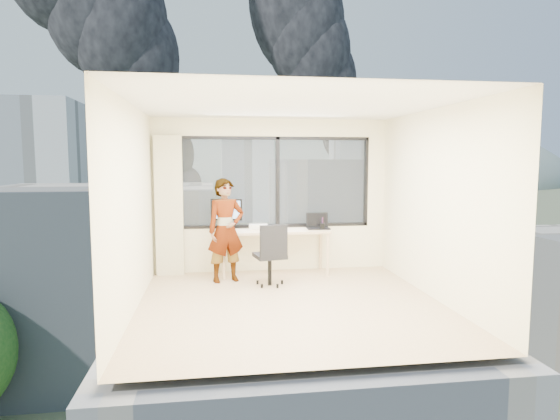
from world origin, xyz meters
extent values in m
cube|color=tan|center=(0.00, 0.00, 0.00)|extent=(4.00, 4.00, 0.01)
cube|color=white|center=(0.00, 0.00, 2.60)|extent=(4.00, 4.00, 0.01)
cube|color=#FAEBC1|center=(0.00, -2.00, 1.30)|extent=(4.00, 0.01, 2.60)
cube|color=#FAEBC1|center=(-2.00, 0.00, 1.30)|extent=(0.01, 4.00, 2.60)
cube|color=#FAEBC1|center=(2.00, 0.00, 1.30)|extent=(0.01, 4.00, 2.60)
cube|color=beige|center=(-1.72, 1.88, 1.15)|extent=(0.45, 0.14, 2.30)
cube|color=beige|center=(0.00, 1.66, 0.38)|extent=(1.80, 0.60, 0.75)
imported|color=#2D2D33|center=(-0.81, 1.31, 0.81)|extent=(0.68, 0.54, 1.62)
cube|color=white|center=(-0.25, 1.89, 0.79)|extent=(0.33, 0.29, 0.08)
cube|color=black|center=(-0.17, 1.56, 0.76)|extent=(0.13, 0.08, 0.01)
cylinder|color=black|center=(0.80, 1.59, 0.80)|extent=(0.10, 0.10, 0.10)
ellipsoid|color=#0D4F4A|center=(0.80, 1.90, 0.86)|extent=(0.30, 0.18, 0.22)
cube|color=#515B3D|center=(0.00, 120.00, -14.00)|extent=(400.00, 400.00, 0.04)
cube|color=beige|center=(-9.00, 30.00, -7.00)|extent=(16.00, 12.00, 14.00)
cube|color=silver|center=(12.00, 38.00, -6.00)|extent=(14.00, 13.00, 16.00)
cube|color=silver|center=(-35.00, 95.00, 0.00)|extent=(14.00, 14.00, 28.00)
cube|color=silver|center=(8.00, 120.00, 1.00)|extent=(13.00, 13.00, 30.00)
cube|color=silver|center=(45.00, 140.00, -1.00)|extent=(15.00, 15.00, 26.00)
cube|color=silver|center=(-60.00, 150.00, -3.00)|extent=(16.00, 14.00, 22.00)
ellipsoid|color=slate|center=(-120.00, 320.00, -14.00)|extent=(288.00, 216.00, 90.00)
ellipsoid|color=slate|center=(100.00, 320.00, -14.00)|extent=(300.00, 220.00, 96.00)
camera|label=1|loc=(-1.00, -5.99, 1.89)|focal=30.10mm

